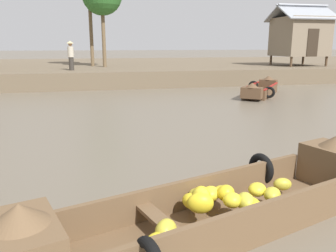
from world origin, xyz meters
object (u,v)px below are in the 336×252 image
(fishing_skiff_distant, at_px, (261,90))
(vendor_person, at_px, (71,54))
(banana_boat, at_px, (220,205))
(stilt_house_mid_left, at_px, (300,36))

(fishing_skiff_distant, distance_m, vendor_person, 10.79)
(banana_boat, height_order, vendor_person, vendor_person)
(fishing_skiff_distant, bearing_deg, stilt_house_mid_left, 47.15)
(stilt_house_mid_left, xyz_separation_m, vendor_person, (-15.51, -1.28, -1.14))
(fishing_skiff_distant, height_order, vendor_person, vendor_person)
(fishing_skiff_distant, relative_size, stilt_house_mid_left, 0.93)
(stilt_house_mid_left, distance_m, vendor_person, 15.61)
(banana_boat, xyz_separation_m, vendor_person, (-2.52, 16.90, 1.53))
(fishing_skiff_distant, bearing_deg, banana_boat, -120.12)
(fishing_skiff_distant, distance_m, stilt_house_mid_left, 9.97)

